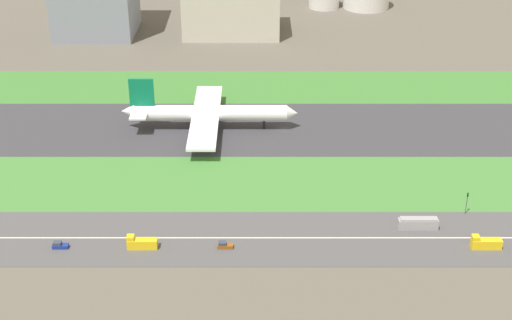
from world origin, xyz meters
TOP-DOWN VIEW (x-y plane):
  - ground_plane at (0.00, 0.00)m, footprint 800.00×800.00m
  - runway at (0.00, 0.00)m, footprint 280.00×46.00m
  - grass_median_north at (0.00, 41.00)m, footprint 280.00×36.00m
  - grass_median_south at (0.00, -41.00)m, footprint 280.00×36.00m
  - highway at (0.00, -73.00)m, footprint 280.00×28.00m
  - highway_centerline at (0.00, -73.00)m, footprint 266.00×0.50m
  - airliner at (-28.22, 0.00)m, footprint 65.00×56.00m
  - car_2 at (-18.74, -78.00)m, footprint 4.40×1.80m
  - truck_1 at (54.04, -78.00)m, footprint 8.40×2.50m
  - truck_0 at (-41.87, -78.00)m, footprint 8.40×2.50m
  - bus_0 at (37.18, -68.00)m, footprint 11.60×2.50m
  - car_0 at (-64.76, -78.00)m, footprint 4.40×1.80m
  - traffic_light at (53.03, -60.01)m, footprint 0.36×0.50m
  - hangar_building at (-22.24, 114.00)m, footprint 47.55×32.45m

SIDE VIEW (x-z plane):
  - ground_plane at x=0.00m, z-range 0.00..0.00m
  - runway at x=0.00m, z-range 0.00..0.10m
  - grass_median_north at x=0.00m, z-range 0.00..0.10m
  - grass_median_south at x=0.00m, z-range 0.00..0.10m
  - highway at x=0.00m, z-range 0.00..0.10m
  - highway_centerline at x=0.00m, z-range 0.10..0.11m
  - car_2 at x=-18.74m, z-range -0.08..1.92m
  - car_0 at x=-64.76m, z-range -0.08..1.92m
  - truck_1 at x=54.04m, z-range -0.33..3.67m
  - truck_0 at x=-41.87m, z-range -0.33..3.67m
  - bus_0 at x=37.18m, z-range 0.07..3.57m
  - traffic_light at x=53.03m, z-range 0.69..7.89m
  - airliner at x=-28.22m, z-range -3.62..16.08m
  - hangar_building at x=-22.24m, z-range 0.00..25.66m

